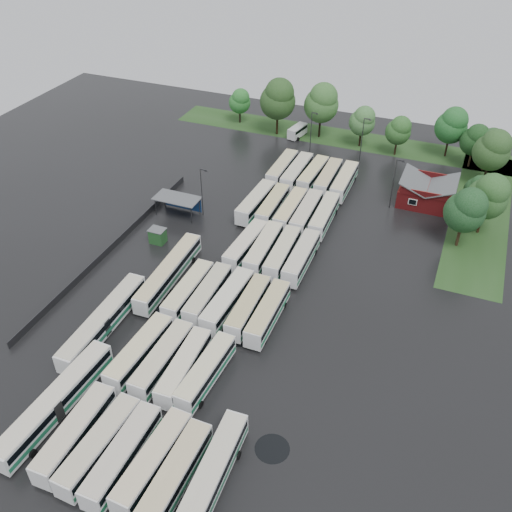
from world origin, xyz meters
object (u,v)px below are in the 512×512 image
at_px(artic_bus_east, 205,491).
at_px(minibus, 297,131).
at_px(brick_building, 427,194).
at_px(artic_bus_west_a, 56,402).

bearing_deg(artic_bus_east, minibus, 100.51).
distance_m(brick_building, minibus, 37.10).
relative_size(artic_bus_west_a, artic_bus_east, 1.00).
bearing_deg(minibus, brick_building, -19.24).
relative_size(artic_bus_west_a, minibus, 3.09).
relative_size(artic_bus_east, minibus, 3.09).
bearing_deg(brick_building, artic_bus_east, -99.81).
height_order(artic_bus_west_a, artic_bus_east, artic_bus_east).
xyz_separation_m(brick_building, artic_bus_east, (-12.00, -69.44, 0.04)).
xyz_separation_m(brick_building, artic_bus_west_a, (-33.29, -65.87, 0.04)).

